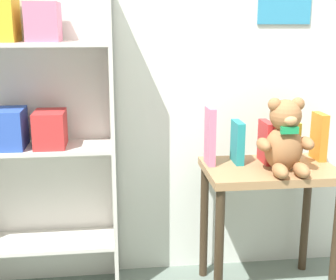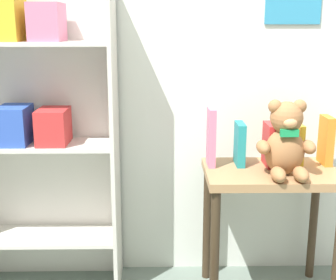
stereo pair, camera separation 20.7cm
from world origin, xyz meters
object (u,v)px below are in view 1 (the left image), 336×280
(book_standing_teal, at_px, (237,142))
(book_standing_yellow, at_px, (293,141))
(book_standing_red, at_px, (266,142))
(display_table, at_px, (268,190))
(bookshelf_side, at_px, (31,124))
(teddy_bear, at_px, (285,139))
(book_standing_pink, at_px, (210,136))
(book_standing_orange, at_px, (319,136))

(book_standing_teal, distance_m, book_standing_yellow, 0.26)
(book_standing_red, bearing_deg, display_table, -89.78)
(bookshelf_side, distance_m, teddy_bear, 1.12)
(teddy_bear, bearing_deg, bookshelf_side, 168.57)
(teddy_bear, height_order, book_standing_yellow, teddy_bear)
(bookshelf_side, distance_m, book_standing_pink, 0.80)
(book_standing_teal, relative_size, book_standing_yellow, 1.02)
(book_standing_teal, relative_size, book_standing_orange, 0.88)
(display_table, relative_size, book_standing_orange, 2.81)
(book_standing_pink, xyz_separation_m, book_standing_yellow, (0.39, 0.00, -0.04))
(book_standing_teal, distance_m, book_standing_orange, 0.40)
(bookshelf_side, xyz_separation_m, display_table, (1.06, -0.15, -0.30))
(bookshelf_side, bearing_deg, teddy_bear, -11.43)
(teddy_bear, xyz_separation_m, book_standing_yellow, (0.10, 0.15, -0.05))
(display_table, relative_size, book_standing_pink, 2.37)
(bookshelf_side, bearing_deg, book_standing_teal, -4.18)
(teddy_bear, xyz_separation_m, book_standing_teal, (-0.17, 0.15, -0.05))
(book_standing_teal, bearing_deg, display_table, -31.14)
(book_standing_yellow, distance_m, book_standing_orange, 0.13)
(book_standing_pink, xyz_separation_m, book_standing_red, (0.26, -0.00, -0.03))
(book_standing_teal, bearing_deg, book_standing_red, -4.54)
(bookshelf_side, xyz_separation_m, teddy_bear, (1.10, -0.22, -0.04))
(bookshelf_side, bearing_deg, book_standing_red, -4.27)
(book_standing_yellow, bearing_deg, book_standing_pink, 177.92)
(bookshelf_side, xyz_separation_m, book_standing_yellow, (1.19, -0.08, -0.10))
(display_table, distance_m, book_standing_red, 0.22)
(book_standing_yellow, bearing_deg, book_standing_teal, 175.85)
(teddy_bear, height_order, book_standing_pink, teddy_bear)
(display_table, xyz_separation_m, book_standing_orange, (0.26, 0.09, 0.23))
(book_standing_red, distance_m, book_standing_yellow, 0.13)
(book_standing_orange, bearing_deg, bookshelf_side, 177.38)
(book_standing_teal, xyz_separation_m, book_standing_yellow, (0.26, -0.01, -0.00))
(display_table, height_order, book_standing_red, book_standing_red)
(display_table, bearing_deg, teddy_bear, -64.27)
(display_table, height_order, book_standing_orange, book_standing_orange)
(book_standing_orange, bearing_deg, display_table, -161.52)
(book_standing_pink, relative_size, book_standing_red, 1.36)
(book_standing_pink, bearing_deg, book_standing_red, -1.59)
(book_standing_orange, bearing_deg, book_standing_yellow, -173.73)
(bookshelf_side, relative_size, teddy_bear, 4.40)
(display_table, xyz_separation_m, book_standing_red, (0.00, 0.07, 0.21))
(bookshelf_side, height_order, display_table, bookshelf_side)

